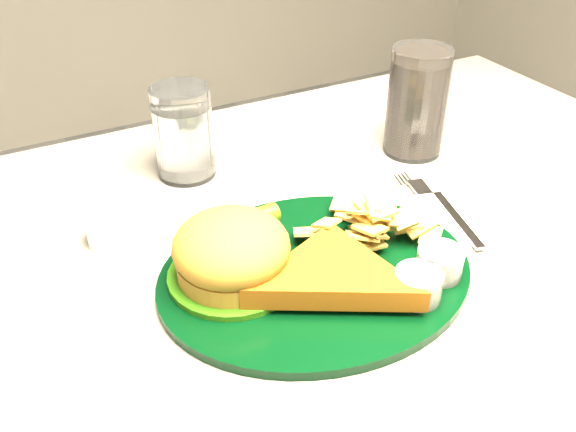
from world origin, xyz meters
name	(u,v)px	position (x,y,z in m)	size (l,w,h in m)	color
dinner_plate	(317,248)	(-0.02, -0.04, 0.79)	(0.34, 0.28, 0.08)	black
water_glass	(184,133)	(-0.06, 0.23, 0.81)	(0.08, 0.08, 0.12)	silver
cola_glass	(417,102)	(0.25, 0.14, 0.82)	(0.08, 0.08, 0.15)	black
fork_napkin	(452,215)	(0.18, -0.02, 0.76)	(0.12, 0.16, 0.01)	silver
ramekin	(107,230)	(-0.19, 0.13, 0.77)	(0.05, 0.05, 0.03)	white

